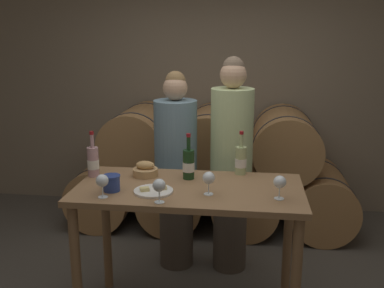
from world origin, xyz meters
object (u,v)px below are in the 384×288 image
at_px(wine_bottle_red, 189,164).
at_px(wine_glass_right, 280,182).
at_px(person_right, 231,164).
at_px(wine_bottle_white, 241,160).
at_px(person_left, 176,171).
at_px(wine_glass_far_left, 102,181).
at_px(blue_crock, 112,182).
at_px(tasting_table, 189,207).
at_px(cheese_plate, 153,191).
at_px(wine_bottle_rose, 93,161).
at_px(wine_glass_left, 159,186).
at_px(bread_basket, 145,170).
at_px(wine_glass_center, 209,178).

height_order(wine_bottle_red, wine_glass_right, wine_bottle_red).
height_order(person_right, wine_bottle_white, person_right).
distance_m(person_left, wine_glass_far_left, 1.05).
bearing_deg(blue_crock, wine_glass_right, -0.36).
height_order(tasting_table, person_left, person_left).
bearing_deg(cheese_plate, wine_bottle_white, 40.09).
bearing_deg(tasting_table, wine_bottle_rose, 168.80).
bearing_deg(wine_glass_left, bread_basket, 112.19).
bearing_deg(wine_glass_center, wine_bottle_red, 119.64).
height_order(wine_glass_center, wine_glass_right, same).
bearing_deg(wine_glass_far_left, wine_glass_center, 12.01).
height_order(person_left, wine_bottle_red, person_left).
height_order(person_left, wine_glass_center, person_left).
bearing_deg(wine_glass_center, wine_glass_far_left, -167.99).
height_order(blue_crock, wine_glass_far_left, wine_glass_far_left).
xyz_separation_m(wine_bottle_red, wine_glass_center, (0.16, -0.29, -0.00)).
xyz_separation_m(bread_basket, wine_glass_far_left, (-0.16, -0.45, 0.06)).
xyz_separation_m(tasting_table, person_left, (-0.21, 0.73, 0.02)).
height_order(wine_bottle_red, cheese_plate, wine_bottle_red).
bearing_deg(person_left, wine_bottle_white, -37.67).
bearing_deg(wine_bottle_rose, wine_glass_far_left, -63.53).
xyz_separation_m(person_left, wine_bottle_rose, (-0.48, -0.59, 0.23)).
distance_m(blue_crock, cheese_plate, 0.27).
bearing_deg(bread_basket, wine_glass_far_left, -109.65).
relative_size(tasting_table, wine_bottle_rose, 4.62).
distance_m(tasting_table, wine_bottle_red, 0.30).
bearing_deg(wine_bottle_white, person_right, 101.36).
relative_size(tasting_table, wine_glass_far_left, 10.08).
bearing_deg(wine_bottle_white, wine_glass_far_left, -144.78).
bearing_deg(wine_glass_right, wine_glass_far_left, -173.90).
relative_size(wine_glass_left, wine_glass_center, 1.00).
relative_size(tasting_table, person_right, 0.84).
distance_m(wine_glass_left, wine_glass_center, 0.32).
distance_m(wine_bottle_rose, wine_glass_center, 0.87).
bearing_deg(wine_glass_left, wine_glass_far_left, 173.85).
distance_m(person_right, bread_basket, 0.80).
height_order(wine_bottle_red, wine_glass_left, wine_bottle_red).
distance_m(wine_bottle_white, wine_bottle_rose, 1.03).
height_order(blue_crock, wine_glass_right, wine_glass_right).
xyz_separation_m(wine_bottle_white, bread_basket, (-0.66, -0.13, -0.06)).
xyz_separation_m(wine_bottle_rose, blue_crock, (0.22, -0.28, -0.05)).
relative_size(person_right, wine_glass_right, 12.03).
bearing_deg(blue_crock, wine_bottle_white, 29.78).
height_order(wine_bottle_red, wine_glass_center, wine_bottle_red).
distance_m(bread_basket, wine_glass_far_left, 0.48).
bearing_deg(wine_bottle_white, tasting_table, -135.56).
height_order(person_left, wine_bottle_white, person_left).
relative_size(person_right, wine_glass_far_left, 12.03).
relative_size(wine_bottle_red, bread_basket, 1.81).
bearing_deg(tasting_table, wine_glass_far_left, -152.27).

